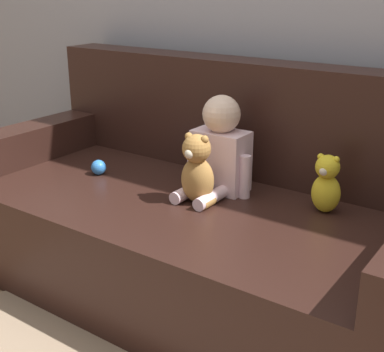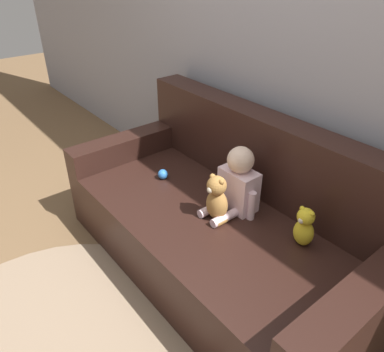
{
  "view_description": "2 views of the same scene",
  "coord_description": "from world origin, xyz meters",
  "px_view_note": "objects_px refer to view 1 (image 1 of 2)",
  "views": [
    {
      "loc": [
        1.07,
        -1.52,
        1.16
      ],
      "look_at": [
        0.01,
        -0.02,
        0.49
      ],
      "focal_mm": 50.0,
      "sensor_mm": 36.0,
      "label": 1
    },
    {
      "loc": [
        1.21,
        -1.13,
        1.63
      ],
      "look_at": [
        -0.12,
        -0.07,
        0.6
      ],
      "focal_mm": 35.0,
      "sensor_mm": 36.0,
      "label": 2
    }
  ],
  "objects_px": {
    "couch": "(202,217)",
    "toy_ball": "(99,167)",
    "teddy_bear_brown": "(197,171)",
    "person_baby": "(219,151)",
    "plush_toy_side": "(326,184)"
  },
  "relations": [
    {
      "from": "couch",
      "to": "toy_ball",
      "type": "relative_size",
      "value": 29.84
    },
    {
      "from": "couch",
      "to": "toy_ball",
      "type": "distance_m",
      "value": 0.49
    },
    {
      "from": "couch",
      "to": "teddy_bear_brown",
      "type": "xyz_separation_m",
      "value": [
        0.04,
        -0.1,
        0.23
      ]
    },
    {
      "from": "couch",
      "to": "person_baby",
      "type": "xyz_separation_m",
      "value": [
        0.04,
        0.05,
        0.27
      ]
    },
    {
      "from": "teddy_bear_brown",
      "to": "plush_toy_side",
      "type": "distance_m",
      "value": 0.46
    },
    {
      "from": "toy_ball",
      "to": "teddy_bear_brown",
      "type": "bearing_deg",
      "value": -1.1
    },
    {
      "from": "couch",
      "to": "toy_ball",
      "type": "bearing_deg",
      "value": -169.11
    },
    {
      "from": "toy_ball",
      "to": "couch",
      "type": "bearing_deg",
      "value": 10.89
    },
    {
      "from": "teddy_bear_brown",
      "to": "toy_ball",
      "type": "relative_size",
      "value": 4.14
    },
    {
      "from": "couch",
      "to": "plush_toy_side",
      "type": "distance_m",
      "value": 0.51
    },
    {
      "from": "person_baby",
      "to": "plush_toy_side",
      "type": "height_order",
      "value": "person_baby"
    },
    {
      "from": "person_baby",
      "to": "plush_toy_side",
      "type": "xyz_separation_m",
      "value": [
        0.42,
        0.04,
        -0.06
      ]
    },
    {
      "from": "couch",
      "to": "toy_ball",
      "type": "xyz_separation_m",
      "value": [
        -0.47,
        -0.09,
        0.14
      ]
    },
    {
      "from": "person_baby",
      "to": "teddy_bear_brown",
      "type": "relative_size",
      "value": 1.42
    },
    {
      "from": "person_baby",
      "to": "teddy_bear_brown",
      "type": "xyz_separation_m",
      "value": [
        0.0,
        -0.15,
        -0.04
      ]
    }
  ]
}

